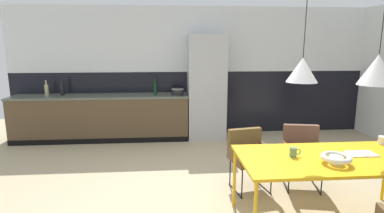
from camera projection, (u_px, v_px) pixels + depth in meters
The scene contains 18 objects.
ground_plane at pixel (219, 211), 3.51m from camera, with size 9.71×9.71×0.00m, color tan.
back_wall_splashback_dark at pixel (194, 102), 6.57m from camera, with size 7.47×0.12×1.32m, color black.
back_wall_panel_upper at pixel (195, 39), 6.31m from camera, with size 7.47×0.12×1.32m, color silver.
kitchen_counter at pixel (102, 117), 6.11m from camera, with size 3.43×0.63×0.90m.
refrigerator_column at pixel (206, 87), 6.16m from camera, with size 0.74×0.60×2.06m, color #ADAFB2.
dining_table at pixel (333, 161), 3.14m from camera, with size 1.92×0.93×0.74m.
armchair_far_side at pixel (248, 151), 4.00m from camera, with size 0.56×0.55×0.77m.
armchair_facing_counter at pixel (302, 149), 4.06m from camera, with size 0.56×0.55×0.81m.
fruit_bowl at pixel (336, 158), 2.94m from camera, with size 0.29×0.29×0.09m.
open_book at pixel (361, 154), 3.21m from camera, with size 0.29×0.19×0.02m.
mug_glass_clear at pixel (294, 152), 3.13m from camera, with size 0.12×0.07×0.10m.
mug_dark_espresso at pixel (382, 140), 3.55m from camera, with size 0.13×0.09×0.09m.
cooking_pot at pixel (178, 92), 6.05m from camera, with size 0.25×0.25×0.15m.
bottle_spice_small at pixel (155, 89), 5.98m from camera, with size 0.06×0.06×0.33m.
bottle_vinegar_dark at pixel (47, 90), 5.97m from camera, with size 0.07×0.07×0.30m.
bottle_wine_green at pixel (62, 89), 5.99m from camera, with size 0.07×0.07×0.30m.
pendant_lamp_over_table_near at pixel (302, 70), 2.94m from camera, with size 0.30×0.30×1.08m.
pendant_lamp_over_table_far at pixel (378, 70), 3.01m from camera, with size 0.36×0.36×1.12m.
Camera 1 is at (-0.57, -3.17, 1.86)m, focal length 28.74 mm.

